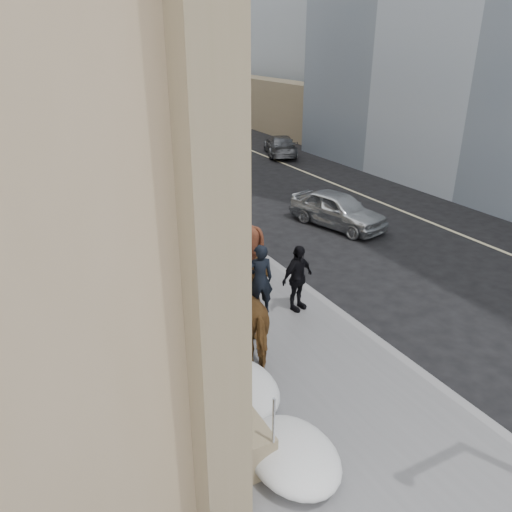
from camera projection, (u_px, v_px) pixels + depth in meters
The scene contains 14 objects.
ground at pixel (299, 385), 11.00m from camera, with size 140.00×140.00×0.00m, color black.
sidewalk at pixel (159, 236), 19.07m from camera, with size 5.00×80.00×0.12m, color #5A595C.
curb at pixel (221, 225), 20.19m from camera, with size 0.24×80.00×0.12m, color slate.
lane_line at pixel (373, 199), 23.58m from camera, with size 0.15×70.00×0.01m, color #BFB78C.
far_podium at pixel (456, 147), 24.92m from camera, with size 2.00×80.00×4.00m, color #827354.
streetlight_mid at pixel (183, 99), 21.66m from camera, with size 1.71×0.24×8.00m.
streetlight_far at pixel (92, 73), 37.86m from camera, with size 1.71×0.24×8.00m.
traffic_signal at pixel (123, 96), 28.09m from camera, with size 4.10×0.22×6.00m.
snow_bank at pixel (134, 250), 16.77m from camera, with size 1.70×18.10×0.76m.
mounted_horse_left at pixel (260, 310), 11.68m from camera, with size 1.57×2.53×2.65m.
mounted_horse_right at pixel (226, 237), 15.75m from camera, with size 2.06×2.23×2.71m.
pedestrian at pixel (297, 278), 13.49m from camera, with size 1.10×0.46×1.88m, color black.
car_silver at pixel (338, 209), 20.00m from camera, with size 1.68×4.18×1.42m, color #ADB1B5.
car_grey at pixel (280, 145), 32.20m from camera, with size 1.80×4.43×1.29m, color #54575C.
Camera 1 is at (-5.00, -7.45, 7.04)m, focal length 35.00 mm.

